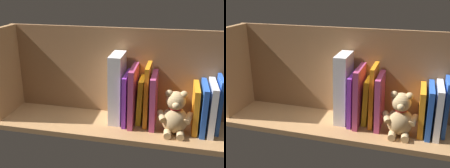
{
  "view_description": "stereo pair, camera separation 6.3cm",
  "coord_description": "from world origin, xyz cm",
  "views": [
    {
      "loc": [
        -24.11,
        104.3,
        55.8
      ],
      "look_at": [
        0.0,
        0.0,
        17.03
      ],
      "focal_mm": 45.49,
      "sensor_mm": 36.0,
      "label": 1
    },
    {
      "loc": [
        -30.17,
        102.71,
        55.8
      ],
      "look_at": [
        0.0,
        0.0,
        17.03
      ],
      "focal_mm": 45.49,
      "sensor_mm": 36.0,
      "label": 2
    }
  ],
  "objects": [
    {
      "name": "book_0",
      "position": [
        -41.7,
        -3.41,
        10.87
      ],
      "size": [
        1.41,
        12.7,
        21.73
      ],
      "primitive_type": "cube",
      "color": "blue",
      "rests_on": "ground_plane"
    },
    {
      "name": "dictionary_thick_white",
      "position": [
        -1.58,
        -2.94,
        14.39
      ],
      "size": [
        5.06,
        13.45,
        28.77
      ],
      "primitive_type": "cube",
      "color": "white",
      "rests_on": "ground_plane"
    },
    {
      "name": "book_3",
      "position": [
        -33.19,
        -2.2,
        9.1
      ],
      "size": [
        2.37,
        15.13,
        18.24
      ],
      "primitive_type": "cube",
      "rotation": [
        0.0,
        0.02,
        0.0
      ],
      "color": "orange",
      "rests_on": "ground_plane"
    },
    {
      "name": "shelf_side_divider",
      "position": [
        47.5,
        0.0,
        19.0
      ],
      "size": [
        2.4,
        20.32,
        38.0
      ],
      "primitive_type": "cube",
      "color": "#A87A4C",
      "rests_on": "ground_plane"
    },
    {
      "name": "book_7",
      "position": [
        -8.49,
        -1.83,
        12.09
      ],
      "size": [
        2.14,
        15.87,
        24.18
      ],
      "primitive_type": "cube",
      "rotation": [
        0.0,
        0.0,
        0.0
      ],
      "color": "#B23F72",
      "rests_on": "ground_plane"
    },
    {
      "name": "shelf_back_panel",
      "position": [
        0.0,
        -10.91,
        19.0
      ],
      "size": [
        99.0,
        1.5,
        38.0
      ],
      "primitive_type": "cube",
      "color": "#956841",
      "rests_on": "ground_plane"
    },
    {
      "name": "teddy_bear",
      "position": [
        -25.54,
        3.14,
        7.72
      ],
      "size": [
        14.23,
        11.3,
        17.54
      ],
      "rotation": [
        0.0,
        0.0,
        0.03
      ],
      "color": "tan",
      "rests_on": "ground_plane"
    },
    {
      "name": "book_1",
      "position": [
        -38.98,
        -1.75,
        9.94
      ],
      "size": [
        2.36,
        16.02,
        19.89
      ],
      "primitive_type": "cube",
      "color": "silver",
      "rests_on": "ground_plane"
    },
    {
      "name": "book_2",
      "position": [
        -36.0,
        -1.68,
        9.64
      ],
      "size": [
        1.94,
        16.17,
        19.29
      ],
      "primitive_type": "cube",
      "color": "blue",
      "rests_on": "ground_plane"
    },
    {
      "name": "book_6",
      "position": [
        -11.4,
        -4.26,
        9.46
      ],
      "size": [
        2.67,
        11.01,
        18.98
      ],
      "primitive_type": "cube",
      "rotation": [
        0.0,
        -0.03,
        0.0
      ],
      "color": "yellow",
      "rests_on": "ground_plane"
    },
    {
      "name": "book_5",
      "position": [
        -14.1,
        -3.18,
        12.52
      ],
      "size": [
        1.7,
        13.16,
        25.04
      ],
      "primitive_type": "cube",
      "color": "orange",
      "rests_on": "ground_plane"
    },
    {
      "name": "book_4",
      "position": [
        -16.84,
        -2.17,
        10.81
      ],
      "size": [
        2.58,
        15.18,
        21.66
      ],
      "primitive_type": "cube",
      "rotation": [
        0.0,
        0.02,
        0.0
      ],
      "color": "#B23F72",
      "rests_on": "ground_plane"
    },
    {
      "name": "book_8",
      "position": [
        -5.77,
        -2.31,
        10.61
      ],
      "size": [
        1.67,
        14.91,
        21.21
      ],
      "primitive_type": "cube",
      "color": "purple",
      "rests_on": "ground_plane"
    },
    {
      "name": "ground_plane",
      "position": [
        0.0,
        0.0,
        -1.1
      ],
      "size": [
        99.0,
        26.32,
        2.2
      ],
      "primitive_type": "cube",
      "color": "#A87A4C"
    }
  ]
}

